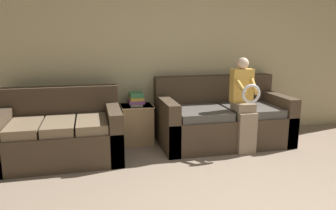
{
  "coord_description": "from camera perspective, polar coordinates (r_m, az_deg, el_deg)",
  "views": [
    {
      "loc": [
        -1.39,
        -1.89,
        1.52
      ],
      "look_at": [
        -0.53,
        1.7,
        0.73
      ],
      "focal_mm": 35.0,
      "sensor_mm": 36.0,
      "label": 1
    }
  ],
  "objects": [
    {
      "name": "side_shelf",
      "position": [
        4.71,
        -5.41,
        -3.24
      ],
      "size": [
        0.45,
        0.41,
        0.55
      ],
      "color": "tan",
      "rests_on": "ground_plane"
    },
    {
      "name": "child_left_seated",
      "position": [
        4.39,
        13.11,
        0.66
      ],
      "size": [
        0.29,
        0.37,
        1.24
      ],
      "color": "gray",
      "rests_on": "ground_plane"
    },
    {
      "name": "book_stack",
      "position": [
        4.63,
        -5.59,
        1.03
      ],
      "size": [
        0.22,
        0.27,
        0.18
      ],
      "color": "gray",
      "rests_on": "side_shelf"
    },
    {
      "name": "couch_main",
      "position": [
        4.77,
        9.32,
        -2.6
      ],
      "size": [
        1.81,
        0.96,
        0.93
      ],
      "color": "#473828",
      "rests_on": "ground_plane"
    },
    {
      "name": "wall_back",
      "position": [
        4.96,
        2.88,
        9.19
      ],
      "size": [
        7.38,
        0.06,
        2.55
      ],
      "color": "#C6B789",
      "rests_on": "ground_plane"
    },
    {
      "name": "couch_side",
      "position": [
        4.3,
        -18.15,
        -4.93
      ],
      "size": [
        1.47,
        0.95,
        0.87
      ],
      "color": "#473828",
      "rests_on": "ground_plane"
    }
  ]
}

